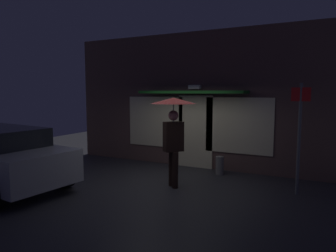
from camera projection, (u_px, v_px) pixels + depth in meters
name	position (u px, v px, depth m)	size (l,w,h in m)	color
ground_plane	(161.00, 186.00, 7.66)	(18.00, 18.00, 0.00)	#2D2D33
building_facade	(198.00, 101.00, 9.51)	(8.61, 1.00, 4.09)	brown
person_with_umbrella	(173.00, 120.00, 7.42)	(1.08, 1.08, 2.17)	black
street_sign_post	(299.00, 132.00, 6.89)	(0.40, 0.07, 2.50)	#595B60
sidewalk_bollard	(220.00, 166.00, 8.70)	(0.22, 0.22, 0.51)	slate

